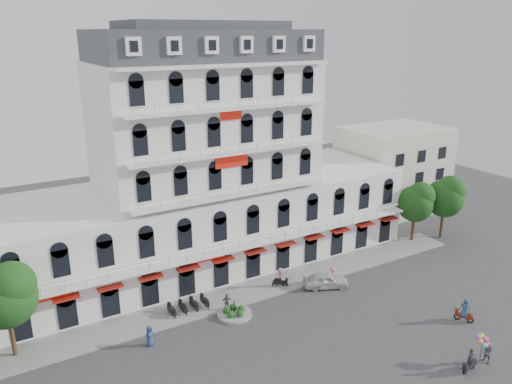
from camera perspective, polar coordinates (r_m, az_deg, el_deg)
The scene contains 17 objects.
ground at distance 44.17m, azimuth 4.93°, elevation -16.38°, with size 120.00×120.00×0.00m, color #38383A.
sidewalk at distance 50.60m, azimuth -1.03°, elevation -11.38°, with size 53.00×4.00×0.16m, color gray.
main_building at distance 54.24m, azimuth -5.74°, elevation 1.92°, with size 45.00×15.00×25.80m.
flank_building_east at distance 73.87m, azimuth 15.31°, elevation 2.52°, with size 14.00×10.00×12.00m, color beige.
traffic_island at distance 47.01m, azimuth -2.47°, elevation -13.63°, with size 3.20×3.20×1.60m.
parked_scooter_row at distance 48.13m, azimuth -7.70°, elevation -13.33°, with size 4.40×1.80×1.10m, color black, non-canonical shape.
tree_west_inner at distance 43.49m, azimuth -26.70°, elevation -10.30°, with size 4.76×4.76×8.25m.
tree_east_inner at distance 63.39m, azimuth 17.82°, elevation -0.99°, with size 4.40×4.37×7.57m.
tree_east_outer at distance 65.63m, azimuth 20.84°, elevation -0.37°, with size 4.65×4.65×8.05m.
parked_car at distance 51.77m, azimuth 7.96°, elevation -9.97°, with size 1.82×4.53×1.55m, color silver.
rider_east at distance 49.34m, azimuth 22.76°, elevation -12.31°, with size 1.08×1.52×2.28m.
rider_northeast at distance 43.23m, azimuth 23.30°, elevation -17.25°, with size 1.70×0.51×2.04m.
rider_center at distance 51.14m, azimuth 2.78°, elevation -9.69°, with size 1.45×1.16×2.18m.
pedestrian_left at distance 43.65m, azimuth -12.06°, elevation -15.79°, with size 0.88×0.58×1.81m, color navy.
pedestrian_mid at distance 47.48m, azimuth -3.33°, elevation -12.43°, with size 1.02×0.42×1.74m, color #55545C.
pedestrian_right at distance 52.62m, azimuth 8.74°, elevation -9.38°, with size 1.14×0.66×1.77m, color #E27781.
balloon_vendor at distance 44.47m, azimuth 24.82°, elevation -15.98°, with size 1.34×1.28×2.45m.
Camera 1 is at (-21.44, -29.55, 24.87)m, focal length 35.00 mm.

